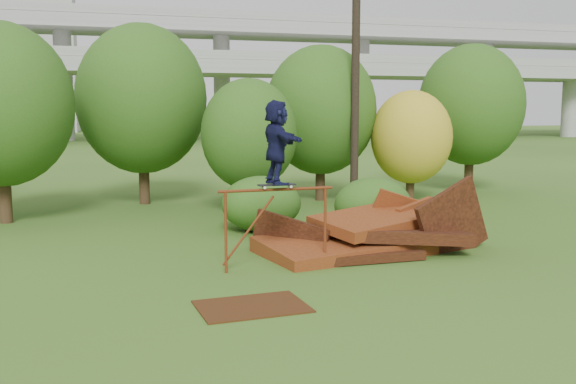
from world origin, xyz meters
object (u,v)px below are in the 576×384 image
object	(u,v)px
scrap_pile	(368,237)
utility_pole	(355,71)
flat_plate	(252,306)
skater	(277,142)

from	to	relation	value
scrap_pile	utility_pole	world-z (taller)	utility_pole
scrap_pile	flat_plate	distance (m)	5.09
scrap_pile	flat_plate	world-z (taller)	scrap_pile
flat_plate	utility_pole	distance (m)	12.73
utility_pole	flat_plate	bearing A→B (deg)	-120.04
scrap_pile	skater	bearing A→B (deg)	-157.30
scrap_pile	flat_plate	bearing A→B (deg)	-135.74
scrap_pile	utility_pole	xyz separation A→B (m)	(2.29, 6.71, 4.32)
flat_plate	skater	bearing A→B (deg)	66.10
skater	flat_plate	bearing A→B (deg)	149.88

